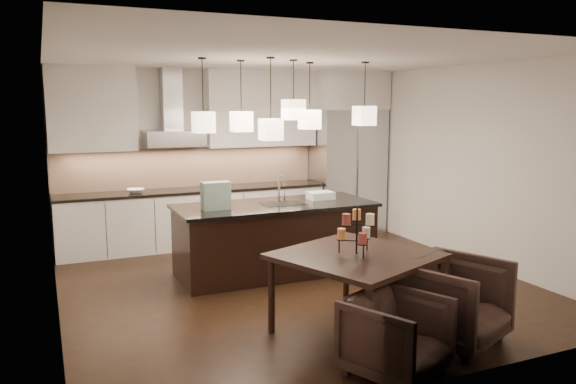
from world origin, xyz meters
name	(u,v)px	position (x,y,z in m)	size (l,w,h in m)	color
floor	(294,285)	(0.00, 0.00, -0.01)	(5.50, 5.50, 0.02)	black
ceiling	(295,56)	(0.00, 0.00, 2.81)	(5.50, 5.50, 0.02)	white
wall_back	(226,155)	(0.00, 2.76, 1.40)	(5.50, 0.02, 2.80)	silver
wall_front	(441,215)	(0.00, -2.76, 1.40)	(5.50, 0.02, 2.80)	silver
wall_left	(50,188)	(-2.76, 0.00, 1.40)	(0.02, 5.50, 2.80)	silver
wall_right	(472,164)	(2.76, 0.00, 1.40)	(0.02, 5.50, 2.80)	silver
refrigerator	(347,171)	(2.10, 2.38, 1.07)	(1.20, 0.72, 2.15)	#B7B7BA
fridge_panel	(349,91)	(2.10, 2.38, 2.47)	(1.26, 0.72, 0.65)	silver
lower_cabinets	(196,218)	(-0.62, 2.43, 0.44)	(4.21, 0.62, 0.88)	silver
countertop	(195,190)	(-0.62, 2.43, 0.90)	(4.21, 0.66, 0.04)	black
backsplash	(190,167)	(-0.62, 2.73, 1.24)	(4.21, 0.02, 0.63)	#D7AC8F
upper_cab_left	(92,109)	(-2.10, 2.57, 2.17)	(1.25, 0.35, 1.25)	silver
upper_cab_right	(261,108)	(0.55, 2.57, 2.17)	(1.86, 0.35, 1.25)	silver
hood_canopy	(174,138)	(-0.93, 2.48, 1.72)	(0.90, 0.52, 0.24)	#B7B7BA
hood_chimney	(171,99)	(-0.93, 2.59, 2.32)	(0.30, 0.28, 0.96)	#B7B7BA
fruit_bowl	(136,191)	(-1.55, 2.38, 0.95)	(0.26, 0.26, 0.06)	silver
island_body	(275,240)	(-0.03, 0.57, 0.45)	(2.55, 1.02, 0.90)	black
island_top	(275,205)	(-0.03, 0.57, 0.92)	(2.64, 1.10, 0.04)	black
faucet	(279,188)	(0.07, 0.67, 1.13)	(0.10, 0.25, 0.39)	silver
tote_bag	(216,196)	(-0.85, 0.51, 1.11)	(0.35, 0.18, 0.35)	#255C43
food_container	(321,195)	(0.70, 0.66, 0.99)	(0.35, 0.25, 0.10)	silver
dining_table	(356,293)	(-0.06, -1.59, 0.40)	(1.34, 1.34, 0.80)	black
candelabra	(357,230)	(-0.06, -1.59, 1.04)	(0.38, 0.38, 0.47)	black
candle_a	(366,232)	(0.08, -1.54, 0.99)	(0.08, 0.08, 0.11)	#F6EFBC
candle_b	(342,234)	(-0.18, -1.50, 0.99)	(0.08, 0.08, 0.11)	#E48946
candle_c	(363,238)	(-0.08, -1.74, 0.99)	(0.08, 0.08, 0.11)	#943733
candle_d	(357,215)	(0.01, -1.46, 1.16)	(0.08, 0.08, 0.11)	#E48946
candle_e	(346,219)	(-0.20, -1.63, 1.16)	(0.08, 0.08, 0.11)	#943733
candle_f	(370,219)	(0.01, -1.72, 1.16)	(0.08, 0.08, 0.11)	#F6EFBC
armchair_left	(396,336)	(-0.21, -2.52, 0.34)	(0.73, 0.75, 0.68)	black
armchair_right	(453,301)	(0.67, -2.17, 0.40)	(0.86, 0.89, 0.81)	black
pendant_a	(203,122)	(-0.98, 0.55, 2.03)	(0.24, 0.24, 0.26)	#FFD9B8
pendant_b	(241,122)	(-0.42, 0.73, 2.02)	(0.24, 0.24, 0.26)	#FFD9B8
pendant_c	(293,110)	(0.16, 0.40, 2.17)	(0.24, 0.24, 0.26)	#FFD9B8
pendant_d	(310,120)	(0.54, 0.71, 2.04)	(0.24, 0.24, 0.26)	#FFD9B8
pendant_e	(364,116)	(1.19, 0.35, 2.09)	(0.24, 0.24, 0.26)	#FFD9B8
pendant_f	(271,130)	(-0.24, 0.16, 1.94)	(0.24, 0.24, 0.26)	#FFD9B8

